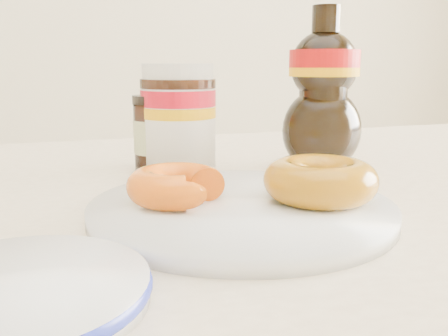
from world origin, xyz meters
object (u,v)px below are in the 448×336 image
object	(u,v)px
donut_bitten	(176,185)
syrup_bottle	(323,89)
dark_jar	(157,133)
nutella_jar	(179,113)
plate	(241,209)
donut_whole	(320,180)
blue_rim_saucer	(14,292)
dining_table	(278,262)

from	to	relation	value
donut_bitten	syrup_bottle	size ratio (longest dim) A/B	0.43
syrup_bottle	dark_jar	bearing A→B (deg)	163.65
nutella_jar	plate	bearing A→B (deg)	-88.88
donut_whole	plate	bearing A→B (deg)	167.18
plate	blue_rim_saucer	world-z (taller)	blue_rim_saucer
dining_table	nutella_jar	distance (m)	0.23
donut_bitten	donut_whole	xyz separation A→B (m)	(0.13, -0.03, 0.00)
blue_rim_saucer	dark_jar	bearing A→B (deg)	66.97
donut_bitten	dark_jar	bearing A→B (deg)	92.41
dark_jar	blue_rim_saucer	xyz separation A→B (m)	(-0.15, -0.35, -0.04)
dining_table	donut_whole	bearing A→B (deg)	-91.23
nutella_jar	dark_jar	size ratio (longest dim) A/B	1.42
donut_bitten	syrup_bottle	world-z (taller)	syrup_bottle
dark_jar	syrup_bottle	bearing A→B (deg)	-16.35
syrup_bottle	blue_rim_saucer	distance (m)	0.47
donut_bitten	blue_rim_saucer	world-z (taller)	donut_bitten
dining_table	dark_jar	distance (m)	0.23
dining_table	dark_jar	size ratio (longest dim) A/B	14.53
dining_table	donut_whole	distance (m)	0.15
donut_bitten	nutella_jar	bearing A→B (deg)	84.69
syrup_bottle	donut_bitten	bearing A→B (deg)	-146.45
plate	dining_table	bearing A→B (deg)	45.62
syrup_bottle	plate	bearing A→B (deg)	-135.67
dining_table	dark_jar	bearing A→B (deg)	123.14
donut_bitten	dining_table	bearing A→B (deg)	32.23
dining_table	blue_rim_saucer	bearing A→B (deg)	-142.62
donut_bitten	blue_rim_saucer	distance (m)	0.19
dining_table	nutella_jar	size ratio (longest dim) A/B	10.26
syrup_bottle	blue_rim_saucer	xyz separation A→B (m)	(-0.36, -0.29, -0.10)
dining_table	dark_jar	world-z (taller)	dark_jar
nutella_jar	syrup_bottle	size ratio (longest dim) A/B	0.66
syrup_bottle	blue_rim_saucer	size ratio (longest dim) A/B	1.33
donut_whole	blue_rim_saucer	bearing A→B (deg)	-157.50
dining_table	blue_rim_saucer	world-z (taller)	blue_rim_saucer
dining_table	donut_bitten	size ratio (longest dim) A/B	15.81
donut_whole	donut_bitten	bearing A→B (deg)	164.81
nutella_jar	blue_rim_saucer	distance (m)	0.39
donut_bitten	donut_whole	distance (m)	0.13
dining_table	donut_bitten	distance (m)	0.18
syrup_bottle	dark_jar	size ratio (longest dim) A/B	2.16
nutella_jar	syrup_bottle	world-z (taller)	syrup_bottle
dining_table	syrup_bottle	xyz separation A→B (m)	(0.10, 0.10, 0.19)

